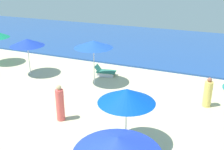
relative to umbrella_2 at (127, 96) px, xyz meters
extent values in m
cube|color=#234B93|center=(-4.87, 15.58, -2.04)|extent=(60.00, 13.73, 0.12)
cylinder|color=silver|center=(0.00, 0.00, -1.18)|extent=(0.05, 0.05, 1.84)
cone|color=#0847BF|center=(0.00, 0.00, 0.00)|extent=(2.12, 2.12, 0.53)
cylinder|color=silver|center=(-8.42, 4.79, -1.15)|extent=(0.05, 0.05, 1.91)
cone|color=#1937B1|center=(-8.42, 4.79, 0.03)|extent=(2.14, 2.14, 0.45)
cylinder|color=silver|center=(-3.88, 5.01, -0.99)|extent=(0.05, 0.05, 2.22)
cone|color=blue|center=(-3.88, 5.01, 0.32)|extent=(2.23, 2.23, 0.41)
cube|color=silver|center=(-3.75, 6.22, -1.97)|extent=(1.07, 0.22, 0.25)
cube|color=silver|center=(-3.85, 6.79, -1.97)|extent=(1.07, 0.22, 0.25)
cube|color=#2D735F|center=(-3.80, 6.51, -1.82)|extent=(1.29, 0.86, 0.06)
cube|color=#2D735F|center=(-4.34, 6.42, -1.64)|extent=(0.42, 0.69, 0.39)
cone|color=blue|center=(0.81, -2.83, -0.05)|extent=(2.41, 2.41, 0.50)
cylinder|color=#F6D166|center=(2.52, 4.64, -1.45)|extent=(0.53, 0.53, 1.30)
sphere|color=#995C47|center=(2.52, 4.64, -0.69)|extent=(0.23, 0.23, 0.23)
cylinder|color=#F35B57|center=(-3.36, 0.65, -1.36)|extent=(0.42, 0.42, 1.47)
sphere|color=tan|center=(-3.36, 0.65, -0.53)|extent=(0.22, 0.22, 0.22)
camera|label=1|loc=(3.05, -8.36, 4.18)|focal=43.82mm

